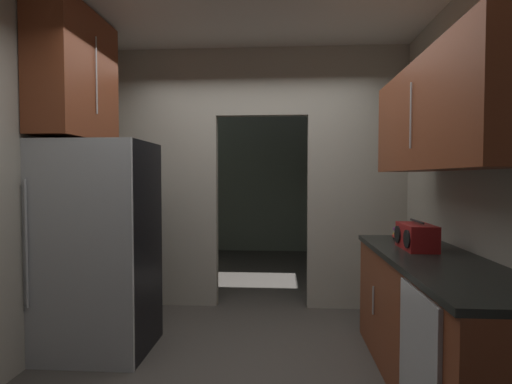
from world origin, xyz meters
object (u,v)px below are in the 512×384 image
object	(u,v)px
refrigerator	(98,247)
boombox	(416,237)
dishwasher	(418,371)
book_stack	(402,234)

from	to	relation	value
refrigerator	boombox	distance (m)	2.49
refrigerator	boombox	xyz separation A→B (m)	(2.48, -0.17, 0.14)
dishwasher	boombox	world-z (taller)	boombox
boombox	book_stack	bearing A→B (deg)	85.97
refrigerator	book_stack	xyz separation A→B (m)	(2.51, 0.28, 0.09)
dishwasher	book_stack	xyz separation A→B (m)	(0.30, 1.32, 0.53)
dishwasher	book_stack	size ratio (longest dim) A/B	5.11
book_stack	refrigerator	bearing A→B (deg)	-173.67
refrigerator	book_stack	distance (m)	2.53
book_stack	boombox	bearing A→B (deg)	-94.03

